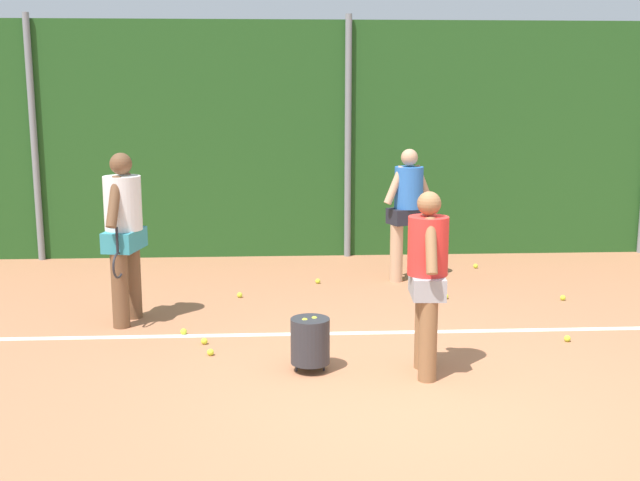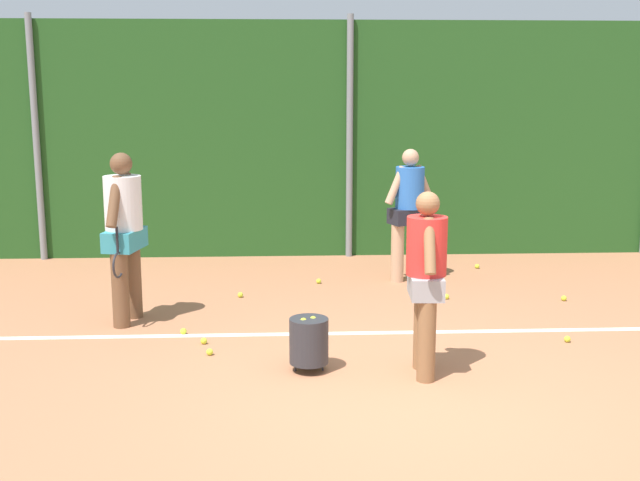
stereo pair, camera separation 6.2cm
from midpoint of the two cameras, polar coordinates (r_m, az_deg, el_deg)
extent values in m
plane|color=#B2704C|center=(8.46, 4.58, -6.77)|extent=(24.74, 24.74, 0.00)
cube|color=#23511E|center=(12.21, 2.21, 7.21)|extent=(16.08, 0.25, 3.54)
cylinder|color=gray|center=(12.51, -19.56, 6.85)|extent=(0.10, 0.10, 3.62)
cylinder|color=gray|center=(12.03, 2.29, 7.34)|extent=(0.10, 0.10, 3.62)
cube|color=white|center=(8.53, 4.52, -6.61)|extent=(11.75, 0.10, 0.01)
cylinder|color=#8C603D|center=(7.13, 7.89, -7.16)|extent=(0.16, 0.16, 0.74)
cylinder|color=#8C603D|center=(7.44, 7.59, -6.38)|extent=(0.16, 0.16, 0.74)
cube|color=#99999E|center=(7.16, 7.84, -3.21)|extent=(0.32, 0.51, 0.20)
cylinder|color=red|center=(7.08, 7.91, -0.38)|extent=(0.36, 0.36, 0.52)
sphere|color=#8C603D|center=(7.02, 7.99, 2.65)|extent=(0.21, 0.21, 0.21)
cylinder|color=#8C603D|center=(6.87, 8.12, -0.40)|extent=(0.11, 0.30, 0.49)
cylinder|color=#8C603D|center=(7.27, 7.73, 0.24)|extent=(0.11, 0.30, 0.49)
cylinder|color=brown|center=(9.20, -13.06, -2.91)|extent=(0.18, 0.18, 0.83)
cylinder|color=brown|center=(8.87, -13.94, -3.46)|extent=(0.18, 0.18, 0.83)
cube|color=teal|center=(8.92, -13.64, 0.08)|extent=(0.43, 0.60, 0.22)
cylinder|color=white|center=(8.85, -13.76, 2.64)|extent=(0.40, 0.40, 0.59)
sphere|color=brown|center=(8.81, -13.88, 5.37)|extent=(0.24, 0.24, 0.24)
cylinder|color=brown|center=(9.06, -13.22, 3.13)|extent=(0.16, 0.33, 0.55)
cylinder|color=brown|center=(8.64, -14.35, 2.71)|extent=(0.16, 0.33, 0.55)
cylinder|color=black|center=(8.60, -14.15, 0.04)|extent=(0.03, 0.03, 0.28)
torus|color=#26262B|center=(8.66, -14.06, -1.71)|extent=(0.08, 0.28, 0.28)
cylinder|color=tan|center=(10.84, 7.31, -0.75)|extent=(0.17, 0.17, 0.78)
cylinder|color=tan|center=(10.66, 5.74, -0.91)|extent=(0.17, 0.17, 0.78)
cube|color=#23232D|center=(10.66, 6.59, 1.76)|extent=(0.59, 0.48, 0.21)
cylinder|color=blue|center=(10.60, 6.63, 3.79)|extent=(0.38, 0.38, 0.55)
sphere|color=tan|center=(10.56, 6.68, 5.94)|extent=(0.22, 0.22, 0.22)
cylinder|color=tan|center=(10.71, 7.62, 4.06)|extent=(0.30, 0.19, 0.53)
cylinder|color=tan|center=(10.49, 5.63, 3.96)|extent=(0.30, 0.19, 0.53)
cylinder|color=#2D2D33|center=(7.33, -0.56, -7.20)|extent=(0.36, 0.36, 0.42)
cylinder|color=#2D2D33|center=(7.41, 0.43, -9.02)|extent=(0.02, 0.02, 0.08)
cylinder|color=#2D2D33|center=(7.40, -1.54, -9.05)|extent=(0.02, 0.02, 0.08)
cylinder|color=#2D2D33|center=(7.53, -0.59, -8.71)|extent=(0.02, 0.02, 0.08)
sphere|color=#CCDB33|center=(7.30, -0.26, -5.70)|extent=(0.07, 0.07, 0.07)
sphere|color=#CCDB33|center=(7.25, -0.95, -5.83)|extent=(0.07, 0.07, 0.07)
sphere|color=#CCDB33|center=(10.57, 0.08, -2.93)|extent=(0.07, 0.07, 0.07)
sphere|color=#CCDB33|center=(9.93, 9.23, -3.99)|extent=(0.07, 0.07, 0.07)
sphere|color=#CCDB33|center=(8.22, -8.12, -7.15)|extent=(0.07, 0.07, 0.07)
sphere|color=#CCDB33|center=(7.89, -7.70, -7.93)|extent=(0.07, 0.07, 0.07)
sphere|color=#CCDB33|center=(10.18, 17.26, -3.98)|extent=(0.07, 0.07, 0.07)
sphere|color=#CCDB33|center=(8.59, 17.52, -6.76)|extent=(0.07, 0.07, 0.07)
sphere|color=#CCDB33|center=(8.57, -9.57, -6.44)|extent=(0.07, 0.07, 0.07)
sphere|color=#CCDB33|center=(9.93, -5.56, -3.90)|extent=(0.07, 0.07, 0.07)
sphere|color=#CCDB33|center=(11.66, 11.36, -1.82)|extent=(0.07, 0.07, 0.07)
camera|label=1|loc=(0.03, -89.80, 0.04)|focal=44.60mm
camera|label=2|loc=(0.03, 90.20, -0.04)|focal=44.60mm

